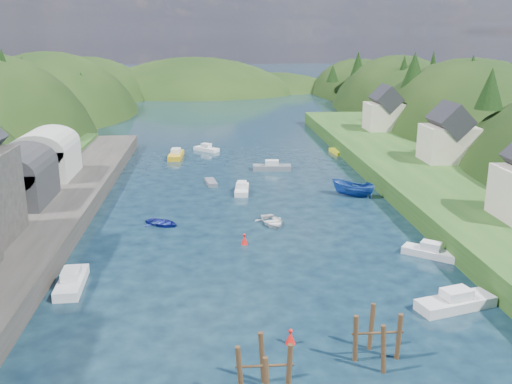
{
  "coord_description": "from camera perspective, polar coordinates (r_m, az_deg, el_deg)",
  "views": [
    {
      "loc": [
        -4.57,
        -29.3,
        20.2
      ],
      "look_at": [
        0.0,
        28.0,
        4.0
      ],
      "focal_mm": 40.0,
      "sensor_mm": 36.0,
      "label": 1
    }
  ],
  "objects": [
    {
      "name": "ground",
      "position": [
        81.96,
        -1.22,
        1.47
      ],
      "size": [
        600.0,
        600.0,
        0.0
      ],
      "primitive_type": "plane",
      "color": "black",
      "rests_on": "ground"
    },
    {
      "name": "hillside_right",
      "position": [
        118.74,
        20.27,
        1.3
      ],
      "size": [
        36.0,
        245.56,
        48.0
      ],
      "color": "black",
      "rests_on": "ground"
    },
    {
      "name": "far_hills",
      "position": [
        205.74,
        -2.92,
        7.05
      ],
      "size": [
        103.0,
        68.0,
        44.0
      ],
      "color": "black",
      "rests_on": "ground"
    },
    {
      "name": "hill_trees",
      "position": [
        95.48,
        -1.44,
        10.26
      ],
      "size": [
        92.03,
        150.24,
        12.34
      ],
      "color": "black",
      "rests_on": "ground"
    },
    {
      "name": "boat_sheds",
      "position": [
        73.12,
        -21.52,
        2.85
      ],
      "size": [
        7.0,
        21.0,
        7.5
      ],
      "color": "#2D2D30",
      "rests_on": "quay_left"
    },
    {
      "name": "terrace_right",
      "position": [
        77.71,
        17.97,
        0.8
      ],
      "size": [
        16.0,
        120.0,
        2.4
      ],
      "primitive_type": "cube",
      "color": "#234719",
      "rests_on": "ground"
    },
    {
      "name": "right_bank_cottages",
      "position": [
        85.41,
        18.01,
        5.29
      ],
      "size": [
        9.0,
        59.24,
        8.41
      ],
      "color": "beige",
      "rests_on": "terrace_right"
    },
    {
      "name": "piling_cluster_near",
      "position": [
        33.99,
        0.87,
        -17.84
      ],
      "size": [
        3.34,
        3.1,
        3.94
      ],
      "color": "#382314",
      "rests_on": "ground"
    },
    {
      "name": "piling_cluster_far",
      "position": [
        38.0,
        12.01,
        -14.39
      ],
      "size": [
        3.33,
        3.1,
        3.83
      ],
      "color": "#382314",
      "rests_on": "ground"
    },
    {
      "name": "channel_buoy_near",
      "position": [
        39.43,
        3.47,
        -14.3
      ],
      "size": [
        0.7,
        0.7,
        1.1
      ],
      "color": "red",
      "rests_on": "ground"
    },
    {
      "name": "channel_buoy_far",
      "position": [
        56.27,
        -1.17,
        -4.78
      ],
      "size": [
        0.7,
        0.7,
        1.1
      ],
      "color": "red",
      "rests_on": "ground"
    },
    {
      "name": "moored_boats",
      "position": [
        56.48,
        -0.11,
        -4.51
      ],
      "size": [
        35.46,
        83.55,
        2.37
      ],
      "color": "silver",
      "rests_on": "ground"
    }
  ]
}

